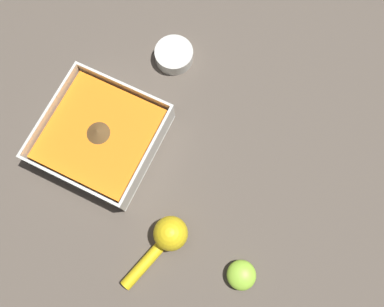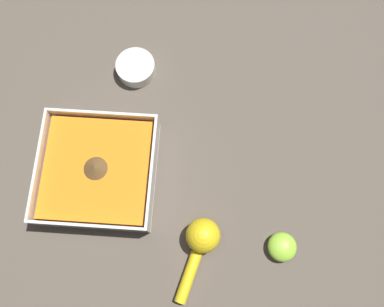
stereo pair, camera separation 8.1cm
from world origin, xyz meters
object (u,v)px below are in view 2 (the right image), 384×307
at_px(square_dish, 98,171).
at_px(lemon_half, 282,247).
at_px(spice_bowl, 136,68).
at_px(lemon_squeezer, 201,241).

relative_size(square_dish, lemon_half, 4.02).
bearing_deg(spice_bowl, lemon_squeezer, -155.61).
distance_m(square_dish, spice_bowl, 0.26).
bearing_deg(lemon_squeezer, square_dish, 76.05).
relative_size(square_dish, lemon_squeezer, 1.41).
distance_m(square_dish, lemon_squeezer, 0.27).
height_order(square_dish, lemon_half, square_dish).
bearing_deg(spice_bowl, square_dish, 168.33).
bearing_deg(square_dish, lemon_half, -108.49).
bearing_deg(lemon_half, lemon_squeezer, 90.07).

